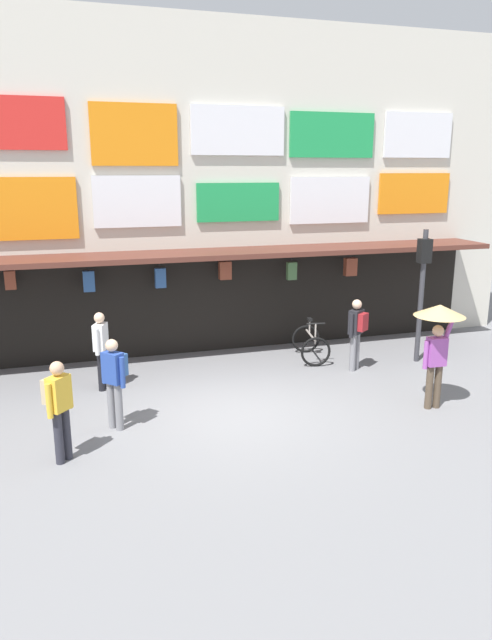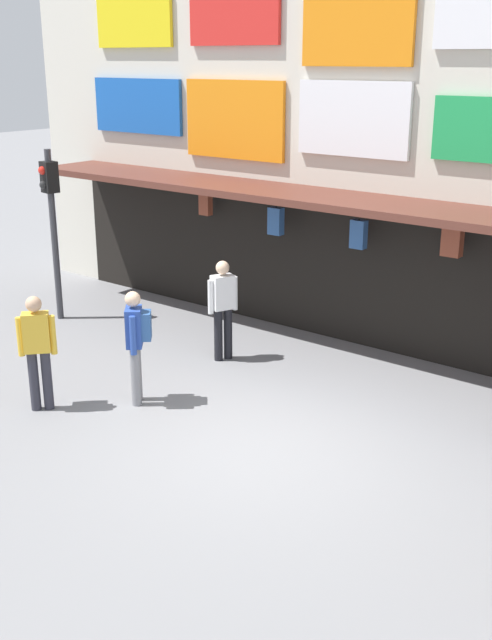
% 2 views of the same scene
% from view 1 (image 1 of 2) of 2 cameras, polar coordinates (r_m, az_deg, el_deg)
% --- Properties ---
extents(ground_plane, '(80.00, 80.00, 0.00)m').
position_cam_1_polar(ground_plane, '(11.47, -1.12, -8.89)').
color(ground_plane, slate).
extents(shopfront, '(18.00, 2.60, 8.00)m').
position_cam_1_polar(shopfront, '(14.99, -6.05, 12.16)').
color(shopfront, beige).
rests_on(shopfront, ground).
extents(traffic_light_far, '(0.30, 0.34, 3.20)m').
position_cam_1_polar(traffic_light_far, '(14.45, 16.80, 4.26)').
color(traffic_light_far, '#38383D').
rests_on(traffic_light_far, ground).
extents(bicycle_parked, '(0.92, 1.27, 1.05)m').
position_cam_1_polar(bicycle_parked, '(14.45, 6.31, -2.32)').
color(bicycle_parked, black).
rests_on(bicycle_parked, ground).
extents(pedestrian_in_blue, '(0.47, 0.47, 1.68)m').
position_cam_1_polar(pedestrian_in_blue, '(10.67, -12.68, -5.41)').
color(pedestrian_in_blue, gray).
rests_on(pedestrian_in_blue, ground).
extents(pedestrian_in_purple, '(0.47, 0.47, 1.68)m').
position_cam_1_polar(pedestrian_in_purple, '(9.73, -17.77, -7.74)').
color(pedestrian_in_purple, '#2D2D38').
rests_on(pedestrian_in_purple, ground).
extents(pedestrian_in_black, '(0.48, 0.47, 1.68)m').
position_cam_1_polar(pedestrian_in_black, '(13.67, 10.72, -0.90)').
color(pedestrian_in_black, gray).
rests_on(pedestrian_in_black, ground).
extents(pedestrian_in_green, '(0.35, 0.49, 1.68)m').
position_cam_1_polar(pedestrian_in_green, '(12.64, -13.93, -2.52)').
color(pedestrian_in_green, black).
rests_on(pedestrian_in_green, ground).
extents(pedestrian_with_umbrella, '(0.96, 0.96, 2.08)m').
position_cam_1_polar(pedestrian_with_umbrella, '(11.68, 18.22, -0.66)').
color(pedestrian_with_umbrella, brown).
rests_on(pedestrian_with_umbrella, ground).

